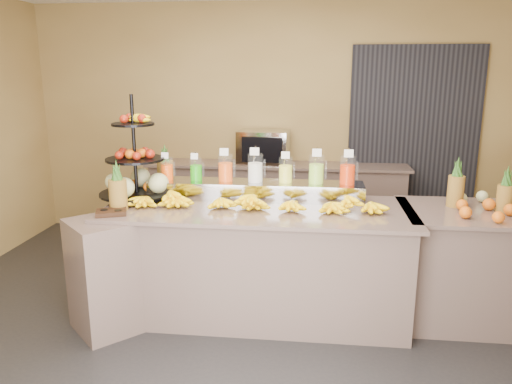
% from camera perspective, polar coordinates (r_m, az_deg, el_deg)
% --- Properties ---
extents(ground, '(6.00, 6.00, 0.00)m').
position_cam_1_polar(ground, '(4.14, -0.23, -15.39)').
color(ground, black).
rests_on(ground, ground).
extents(room_envelope, '(6.04, 5.02, 2.82)m').
position_cam_1_polar(room_envelope, '(4.38, 3.49, 11.89)').
color(room_envelope, olive).
rests_on(room_envelope, ground).
extents(buffet_counter, '(2.75, 1.25, 0.93)m').
position_cam_1_polar(buffet_counter, '(4.19, -1.38, -8.00)').
color(buffet_counter, gray).
rests_on(buffet_counter, ground).
extents(right_counter, '(1.08, 0.88, 0.93)m').
position_cam_1_polar(right_counter, '(4.46, 22.86, -7.69)').
color(right_counter, gray).
rests_on(right_counter, ground).
extents(back_ledge, '(3.10, 0.55, 0.93)m').
position_cam_1_polar(back_ledge, '(6.06, 2.32, -1.04)').
color(back_ledge, gray).
rests_on(back_ledge, ground).
extents(pitcher_tray, '(1.85, 0.30, 0.15)m').
position_cam_1_polar(pitcher_tray, '(4.32, -0.07, 0.21)').
color(pitcher_tray, gray).
rests_on(pitcher_tray, buffet_counter).
extents(juice_pitcher_orange_a, '(0.11, 0.11, 0.26)m').
position_cam_1_polar(juice_pitcher_orange_a, '(4.44, -10.13, 2.51)').
color(juice_pitcher_orange_a, silver).
rests_on(juice_pitcher_orange_a, pitcher_tray).
extents(juice_pitcher_green, '(0.11, 0.11, 0.26)m').
position_cam_1_polar(juice_pitcher_green, '(4.37, -6.86, 2.45)').
color(juice_pitcher_green, silver).
rests_on(juice_pitcher_green, pitcher_tray).
extents(juice_pitcher_orange_b, '(0.13, 0.13, 0.31)m').
position_cam_1_polar(juice_pitcher_orange_b, '(4.32, -3.51, 2.61)').
color(juice_pitcher_orange_b, silver).
rests_on(juice_pitcher_orange_b, pitcher_tray).
extents(juice_pitcher_milk, '(0.13, 0.14, 0.32)m').
position_cam_1_polar(juice_pitcher_milk, '(4.28, -0.08, 2.58)').
color(juice_pitcher_milk, silver).
rests_on(juice_pitcher_milk, pitcher_tray).
extents(juice_pitcher_lemon, '(0.12, 0.12, 0.29)m').
position_cam_1_polar(juice_pitcher_lemon, '(4.26, 3.40, 2.36)').
color(juice_pitcher_lemon, silver).
rests_on(juice_pitcher_lemon, pitcher_tray).
extents(juice_pitcher_lime, '(0.13, 0.14, 0.32)m').
position_cam_1_polar(juice_pitcher_lime, '(4.25, 6.91, 2.40)').
color(juice_pitcher_lime, silver).
rests_on(juice_pitcher_lime, pitcher_tray).
extents(juice_pitcher_orange_c, '(0.13, 0.13, 0.32)m').
position_cam_1_polar(juice_pitcher_orange_c, '(4.26, 10.41, 2.29)').
color(juice_pitcher_orange_c, silver).
rests_on(juice_pitcher_orange_c, pitcher_tray).
extents(banana_heap, '(2.06, 0.19, 0.17)m').
position_cam_1_polar(banana_heap, '(4.02, -0.33, -0.94)').
color(banana_heap, '#FFEC0C').
rests_on(banana_heap, buffet_counter).
extents(fruit_stand, '(0.78, 0.78, 0.89)m').
position_cam_1_polar(fruit_stand, '(4.40, -13.06, 2.12)').
color(fruit_stand, black).
rests_on(fruit_stand, buffet_counter).
extents(condiment_caddy, '(0.27, 0.24, 0.03)m').
position_cam_1_polar(condiment_caddy, '(4.02, -16.23, -2.25)').
color(condiment_caddy, black).
rests_on(condiment_caddy, buffet_counter).
extents(pineapple_left_a, '(0.14, 0.14, 0.40)m').
position_cam_1_polar(pineapple_left_a, '(4.11, -15.51, 0.08)').
color(pineapple_left_a, brown).
rests_on(pineapple_left_a, buffet_counter).
extents(pineapple_left_b, '(0.15, 0.15, 0.44)m').
position_cam_1_polar(pineapple_left_b, '(4.66, -10.30, 2.15)').
color(pineapple_left_b, brown).
rests_on(pineapple_left_b, buffet_counter).
extents(right_fruit_pile, '(0.48, 0.46, 0.25)m').
position_cam_1_polar(right_fruit_pile, '(4.29, 24.29, -1.08)').
color(right_fruit_pile, brown).
rests_on(right_fruit_pile, right_counter).
extents(oven_warmer, '(0.62, 0.46, 0.39)m').
position_cam_1_polar(oven_warmer, '(5.94, 0.90, 5.16)').
color(oven_warmer, gray).
rests_on(oven_warmer, back_ledge).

